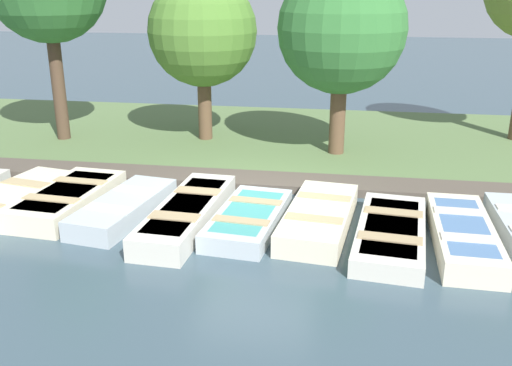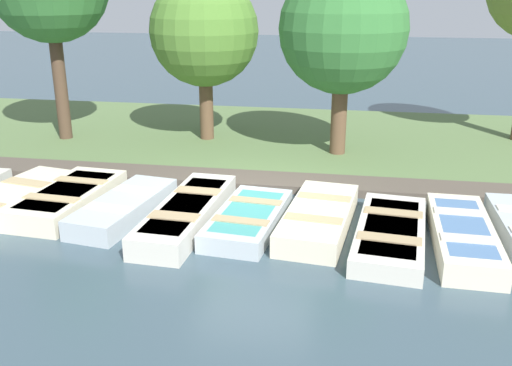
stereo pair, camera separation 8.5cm
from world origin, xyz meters
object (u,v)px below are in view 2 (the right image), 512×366
object	(u,v)px
rowboat_4	(187,213)
rowboat_5	(248,219)
rowboat_7	(391,233)
park_tree_center	(343,30)
rowboat_8	(463,235)
park_tree_left	(204,32)
rowboat_2	(68,198)
rowboat_3	(124,207)
rowboat_6	(319,217)
rowboat_1	(5,202)

from	to	relation	value
rowboat_4	rowboat_5	xyz separation A→B (m)	(-0.01, 1.19, -0.04)
rowboat_7	park_tree_center	bearing A→B (deg)	-160.94
rowboat_8	park_tree_left	bearing A→B (deg)	-131.83
rowboat_5	rowboat_2	bearing A→B (deg)	-88.86
rowboat_3	park_tree_left	xyz separation A→B (m)	(-5.47, 0.30, 2.89)
rowboat_6	park_tree_center	world-z (taller)	park_tree_center
rowboat_4	rowboat_6	bearing A→B (deg)	97.86
rowboat_5	rowboat_7	size ratio (longest dim) A/B	0.85
rowboat_7	park_tree_center	distance (m)	5.92
rowboat_1	rowboat_2	world-z (taller)	rowboat_2
rowboat_7	park_tree_left	world-z (taller)	park_tree_left
rowboat_8	rowboat_5	bearing A→B (deg)	-90.85
rowboat_4	park_tree_center	world-z (taller)	park_tree_center
rowboat_3	park_tree_center	distance (m)	6.83
rowboat_5	rowboat_6	size ratio (longest dim) A/B	0.90
rowboat_3	rowboat_6	world-z (taller)	rowboat_6
rowboat_1	park_tree_center	size ratio (longest dim) A/B	0.73
rowboat_6	rowboat_3	bearing A→B (deg)	-82.05
rowboat_1	rowboat_4	size ratio (longest dim) A/B	0.99
rowboat_6	rowboat_7	size ratio (longest dim) A/B	0.94
rowboat_4	park_tree_center	xyz separation A→B (m)	(-4.72, 2.68, 3.06)
rowboat_2	rowboat_5	bearing A→B (deg)	89.93
rowboat_3	rowboat_4	world-z (taller)	rowboat_4
rowboat_2	rowboat_5	distance (m)	3.79
rowboat_3	rowboat_7	size ratio (longest dim) A/B	0.89
rowboat_7	park_tree_left	xyz separation A→B (m)	(-5.79, -4.80, 2.92)
rowboat_3	rowboat_2	bearing A→B (deg)	-91.09
rowboat_6	rowboat_7	xyz separation A→B (m)	(0.40, 1.29, -0.04)
rowboat_2	park_tree_left	bearing A→B (deg)	168.02
rowboat_2	rowboat_3	bearing A→B (deg)	85.00
rowboat_3	park_tree_center	bearing A→B (deg)	147.79
rowboat_1	rowboat_4	xyz separation A→B (m)	(-0.06, 3.74, 0.00)
park_tree_center	rowboat_1	bearing A→B (deg)	-53.35
rowboat_3	rowboat_5	bearing A→B (deg)	96.41
rowboat_1	park_tree_center	world-z (taller)	park_tree_center
park_tree_center	rowboat_3	bearing A→B (deg)	-40.90
rowboat_3	rowboat_8	size ratio (longest dim) A/B	0.91
rowboat_3	rowboat_5	world-z (taller)	rowboat_3
park_tree_left	park_tree_center	xyz separation A→B (m)	(0.87, 3.69, 0.18)
rowboat_4	rowboat_6	distance (m)	2.50
rowboat_4	rowboat_6	size ratio (longest dim) A/B	1.18
rowboat_2	rowboat_6	xyz separation A→B (m)	(0.14, 5.08, -0.00)
rowboat_5	rowboat_8	bearing A→B (deg)	93.27
rowboat_8	rowboat_7	bearing A→B (deg)	-86.45
rowboat_6	rowboat_8	size ratio (longest dim) A/B	0.97
rowboat_2	rowboat_4	distance (m)	2.61
rowboat_6	rowboat_7	bearing A→B (deg)	79.50
rowboat_1	rowboat_8	distance (m)	8.75
rowboat_4	rowboat_2	bearing A→B (deg)	-93.77
rowboat_5	park_tree_center	world-z (taller)	park_tree_center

